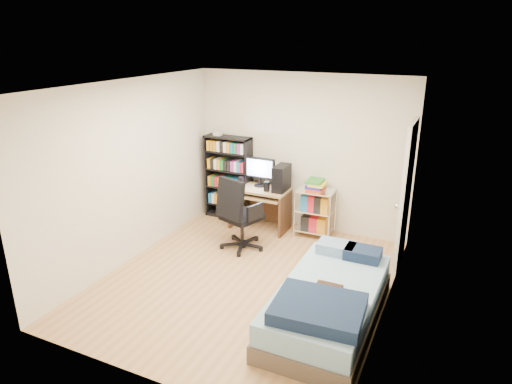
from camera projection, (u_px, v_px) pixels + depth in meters
The scene contains 7 objects.
room at pixel (246, 190), 5.55m from camera, with size 3.58×4.08×2.58m.
media_shelf at pixel (228, 176), 7.78m from camera, with size 0.80×0.27×1.49m.
computer_desk at pixel (266, 192), 7.35m from camera, with size 0.93×0.54×1.17m.
office_chair at pixel (240, 226), 6.73m from camera, with size 0.84×0.84×1.12m.
wire_cart at pixel (316, 199), 7.08m from camera, with size 0.59×0.44×0.94m.
bed at pixel (328, 302), 5.01m from camera, with size 1.02×2.04×0.58m.
door at pixel (406, 196), 6.09m from camera, with size 0.12×0.80×2.00m.
Camera 1 is at (2.33, -4.70, 3.06)m, focal length 32.00 mm.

